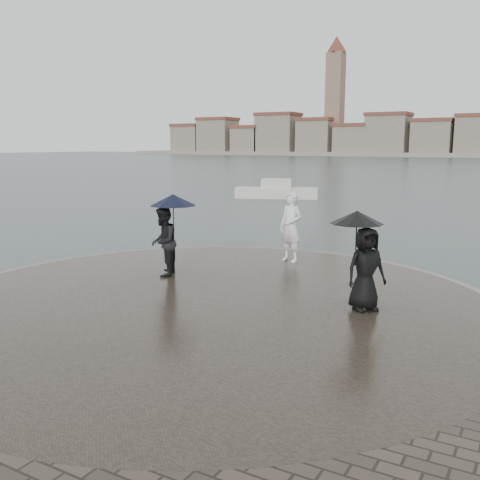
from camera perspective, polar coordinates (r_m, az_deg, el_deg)
The scene contains 6 objects.
ground at distance 8.88m, azimuth -16.07°, elevation -14.10°, with size 400.00×400.00×0.00m, color #2B3835.
kerb_ring at distance 11.35m, azimuth -3.29°, elevation -7.44°, with size 12.50×12.50×0.32m, color gray.
quay_tip at distance 11.34m, azimuth -3.29°, elevation -7.34°, with size 11.90×11.90×0.36m, color #2D261E.
statue at distance 14.86m, azimuth 5.42°, elevation 1.40°, with size 0.71×0.47×1.95m, color white.
visitor_left at distance 13.25m, azimuth -7.90°, elevation 1.05°, with size 1.30×1.19×2.04m.
visitor_right at distance 10.73m, azimuth 13.01°, elevation -1.42°, with size 1.25×1.11×1.95m.
Camera 1 is at (5.92, -5.55, 3.59)m, focal length 40.00 mm.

